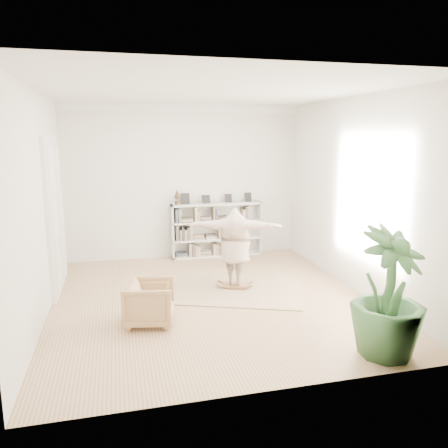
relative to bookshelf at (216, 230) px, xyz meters
name	(u,v)px	position (x,y,z in m)	size (l,w,h in m)	color
floor	(211,299)	(-0.74, -2.82, -0.64)	(6.00, 6.00, 0.00)	#8F6C4A
room_shell	(183,108)	(-0.74, 0.12, 2.87)	(6.00, 6.00, 6.00)	silver
doors	(55,216)	(-3.45, -1.52, 0.76)	(0.09, 1.78, 2.92)	white
bookshelf	(216,230)	(0.00, 0.00, 0.00)	(2.20, 0.35, 1.64)	silver
armchair	(150,303)	(-1.89, -3.61, -0.30)	(0.72, 0.74, 0.67)	tan
rug	(235,288)	(-0.19, -2.39, -0.63)	(2.50, 2.00, 0.02)	tan
rocker_board	(235,285)	(-0.19, -2.39, -0.57)	(0.54, 0.44, 0.10)	olive
person	(235,245)	(-0.19, -2.39, 0.23)	(1.84, 0.50, 1.49)	#C4A693
houseplant	(389,293)	(1.07, -5.37, 0.23)	(0.96, 0.96, 1.72)	#30572B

